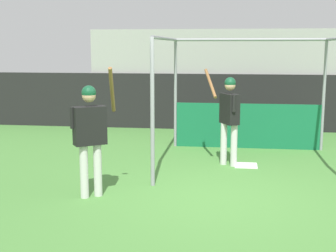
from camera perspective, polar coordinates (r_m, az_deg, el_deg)
name	(u,v)px	position (r m, az deg, el deg)	size (l,w,h in m)	color
ground_plane	(212,198)	(7.46, 5.35, -8.72)	(60.00, 60.00, 0.00)	#477F38
outfield_wall	(221,102)	(13.35, 6.53, 2.91)	(24.00, 0.12, 1.58)	black
bleacher_section	(223,77)	(14.54, 6.69, 5.99)	(7.60, 2.40, 2.86)	#9E9E99
batting_cage	(249,104)	(10.31, 9.83, 2.65)	(3.44, 3.33, 2.53)	gray
home_plate	(246,165)	(9.48, 9.49, -4.75)	(0.44, 0.44, 0.02)	white
player_batter	(229,113)	(9.27, 7.43, 1.64)	(0.74, 0.72, 1.90)	silver
player_waiting	(90,130)	(7.33, -9.43, -0.48)	(0.67, 0.71, 2.05)	silver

